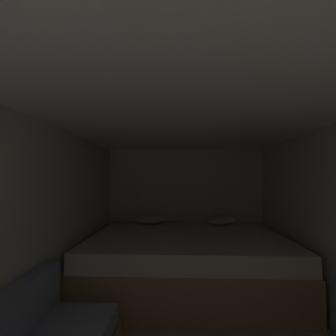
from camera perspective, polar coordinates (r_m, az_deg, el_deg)
The scene contains 4 objects.
wall_back at distance 4.42m, azimuth 3.87°, elevation -8.46°, with size 2.75×0.05×1.95m, color silver.
wall_left at distance 2.43m, azimuth -29.20°, elevation -13.22°, with size 0.05×4.68×1.95m, color silver.
ceiling_slab at distance 2.10m, azimuth 5.51°, elevation 12.27°, with size 2.75×4.68×0.05m, color white.
bed at distance 3.57m, azimuth 4.35°, elevation -20.20°, with size 2.53×1.88×0.84m.
Camera 1 is at (-0.11, -0.17, 1.44)m, focal length 26.78 mm.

